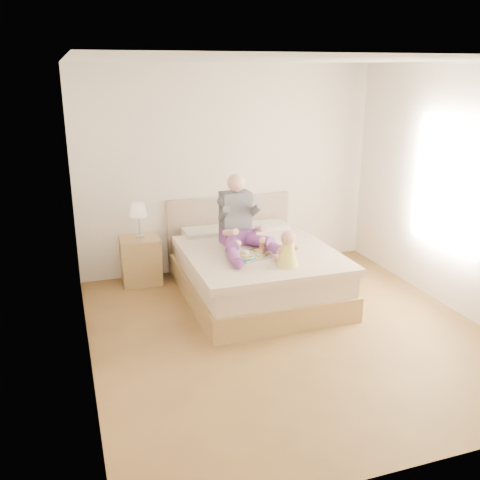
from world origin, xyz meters
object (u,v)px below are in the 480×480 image
object	(u,v)px
bed	(254,269)
tray	(252,254)
nightstand	(141,260)
adult	(241,226)
baby	(287,251)

from	to	relation	value
bed	tray	size ratio (longest dim) A/B	4.32
bed	tray	distance (m)	0.49
bed	tray	xyz separation A→B (m)	(-0.15, -0.34, 0.32)
bed	nightstand	distance (m)	1.48
nightstand	tray	world-z (taller)	tray
adult	nightstand	bearing A→B (deg)	141.87
tray	nightstand	bearing A→B (deg)	116.60
nightstand	bed	bearing A→B (deg)	-31.20
adult	baby	world-z (taller)	adult
adult	tray	xyz separation A→B (m)	(0.00, -0.38, -0.23)
adult	baby	distance (m)	0.82
baby	bed	bearing A→B (deg)	95.93
adult	tray	distance (m)	0.44
bed	tray	bearing A→B (deg)	-113.00
nightstand	adult	world-z (taller)	adult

